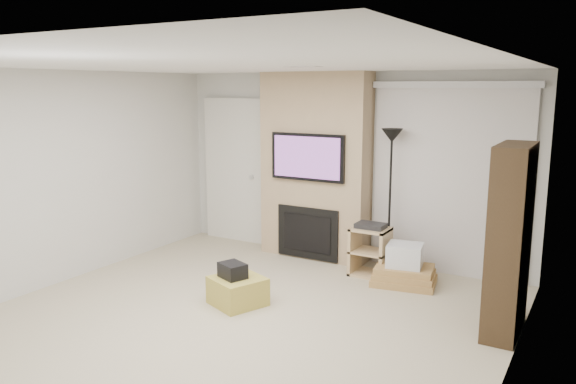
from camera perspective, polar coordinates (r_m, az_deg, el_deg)
The scene contains 15 objects.
floor at distance 5.63m, azimuth -6.28°, elevation -13.57°, with size 5.00×5.50×0.00m, color #BBAF91.
ceiling at distance 5.14m, azimuth -6.86°, elevation 12.74°, with size 5.00×5.50×0.00m, color white.
wall_back at distance 7.60m, azimuth 5.85°, elevation 2.61°, with size 5.00×2.50×0.00m, color silver.
wall_left at distance 7.01m, azimuth -23.24°, elevation 1.12°, with size 5.50×2.50×0.00m, color silver.
wall_right at distance 4.30m, azimuth 21.46°, elevation -4.33°, with size 5.50×2.50×0.00m, color silver.
hvac_vent at distance 5.60m, azimuth 1.54°, elevation 12.60°, with size 0.35×0.18×0.01m, color silver.
ottoman at distance 6.13m, azimuth -5.13°, elevation -9.97°, with size 0.50×0.50×0.30m, color #B1A142.
black_bag at distance 6.06m, azimuth -5.65°, elevation -7.93°, with size 0.28×0.22×0.16m, color black.
fireplace_wall at distance 7.57m, azimuth 2.77°, elevation 2.51°, with size 1.50×0.47×2.50m.
entry_door at distance 8.49m, azimuth -5.44°, elevation 2.12°, with size 1.02×0.11×2.14m.
vertical_blinds at distance 7.10m, azimuth 16.05°, elevation 1.87°, with size 1.98×0.10×2.37m.
floor_lamp at distance 7.05m, azimuth 10.44°, elevation 3.25°, with size 0.27×0.27×1.80m.
av_stand at distance 7.03m, azimuth 8.34°, elevation -5.65°, with size 0.45×0.38×0.66m.
box_stack at distance 6.83m, azimuth 11.74°, elevation -7.67°, with size 0.81×0.67×0.49m.
bookshelf at distance 5.62m, azimuth 21.58°, elevation -4.61°, with size 0.30×0.80×1.80m.
Camera 1 is at (3.07, -4.12, 2.30)m, focal length 35.00 mm.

